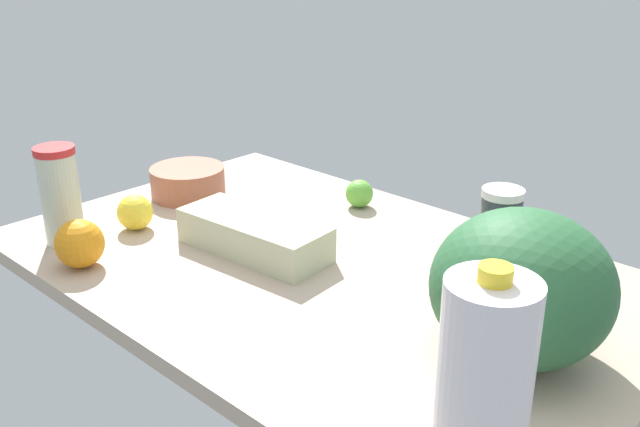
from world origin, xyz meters
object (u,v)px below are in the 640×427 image
at_px(watermelon, 521,287).
at_px(milk_jug, 484,382).
at_px(shaker_bottle, 499,231).
at_px(egg_carton, 254,235).
at_px(lime_near_front, 359,194).
at_px(lemon_loose, 135,212).
at_px(tumbler_cup, 60,195).
at_px(mixing_bowl, 188,182).
at_px(orange_far_back, 80,244).

distance_m(watermelon, milk_jug, 0.26).
relative_size(watermelon, shaker_bottle, 1.64).
relative_size(egg_carton, shaker_bottle, 1.93).
distance_m(lime_near_front, lemon_loose, 0.48).
bearing_deg(lemon_loose, lime_near_front, -121.78).
xyz_separation_m(tumbler_cup, milk_jug, (-0.93, 0.00, 0.03)).
height_order(lime_near_front, lemon_loose, lemon_loose).
distance_m(mixing_bowl, lemon_loose, 0.21).
distance_m(mixing_bowl, lime_near_front, 0.39).
height_order(shaker_bottle, lime_near_front, shaker_bottle).
height_order(tumbler_cup, lemon_loose, tumbler_cup).
relative_size(egg_carton, tumbler_cup, 1.55).
bearing_deg(shaker_bottle, tumbler_cup, 34.38).
xyz_separation_m(egg_carton, lemon_loose, (0.26, 0.09, 0.00)).
relative_size(watermelon, milk_jug, 0.98).
bearing_deg(lime_near_front, milk_jug, 139.45).
height_order(shaker_bottle, lemon_loose, shaker_bottle).
bearing_deg(orange_far_back, egg_carton, -125.55).
distance_m(shaker_bottle, orange_far_back, 0.75).
distance_m(milk_jug, orange_far_back, 0.81).
relative_size(shaker_bottle, mixing_bowl, 0.93).
height_order(egg_carton, orange_far_back, orange_far_back).
bearing_deg(orange_far_back, shaker_bottle, -138.30).
height_order(watermelon, milk_jug, milk_jug).
relative_size(orange_far_back, lemon_loose, 1.23).
distance_m(shaker_bottle, lime_near_front, 0.39).
xyz_separation_m(watermelon, mixing_bowl, (0.87, -0.08, -0.08)).
bearing_deg(lime_near_front, shaker_bottle, 169.28).
distance_m(watermelon, tumbler_cup, 0.87).
xyz_separation_m(watermelon, shaker_bottle, (0.16, -0.22, -0.03)).
bearing_deg(lime_near_front, orange_far_back, 72.78).
height_order(mixing_bowl, orange_far_back, orange_far_back).
distance_m(mixing_bowl, orange_far_back, 0.39).
relative_size(milk_jug, lemon_loose, 3.59).
bearing_deg(egg_carton, lemon_loose, 15.04).
bearing_deg(lime_near_front, watermelon, 151.52).
bearing_deg(watermelon, milk_jug, 109.63).
bearing_deg(egg_carton, tumbler_cup, 31.73).
distance_m(watermelon, lemon_loose, 0.81).
height_order(watermelon, tumbler_cup, watermelon).
xyz_separation_m(egg_carton, mixing_bowl, (0.34, -0.10, -0.00)).
relative_size(watermelon, lemon_loose, 3.53).
bearing_deg(lemon_loose, mixing_bowl, -68.10).
bearing_deg(watermelon, tumbler_cup, 16.15).
xyz_separation_m(milk_jug, orange_far_back, (0.81, 0.03, -0.08)).
xyz_separation_m(shaker_bottle, orange_far_back, (0.56, 0.50, -0.03)).
relative_size(egg_carton, mixing_bowl, 1.79).
xyz_separation_m(milk_jug, lemon_loose, (0.88, -0.13, -0.09)).
bearing_deg(lemon_loose, watermelon, -171.93).
bearing_deg(mixing_bowl, milk_jug, 161.41).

